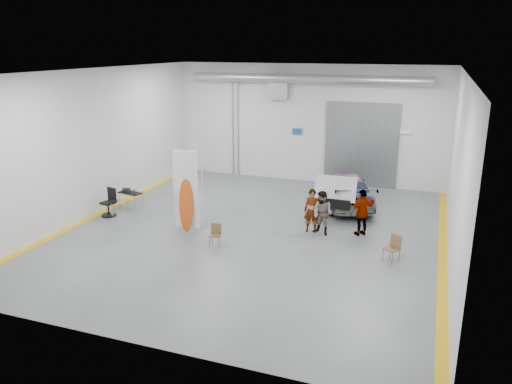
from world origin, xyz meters
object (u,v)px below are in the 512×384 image
(surfboard_display, at_px, (185,197))
(shop_stool, at_px, (114,209))
(sedan_car, at_px, (345,189))
(person_b, at_px, (322,213))
(person_c, at_px, (362,213))
(office_chair, at_px, (109,204))
(work_table, at_px, (129,192))
(folding_chair_near, at_px, (215,240))
(person_a, at_px, (312,211))
(folding_chair_far, at_px, (391,254))

(surfboard_display, height_order, shop_stool, surfboard_display)
(sedan_car, bearing_deg, person_b, 67.05)
(shop_stool, bearing_deg, person_c, 8.27)
(person_b, distance_m, office_chair, 8.91)
(shop_stool, relative_size, work_table, 0.62)
(sedan_car, bearing_deg, shop_stool, 8.58)
(folding_chair_near, bearing_deg, sedan_car, 52.50)
(person_a, relative_size, person_b, 1.00)
(person_a, distance_m, person_c, 1.87)
(surfboard_display, relative_size, shop_stool, 4.75)
(folding_chair_far, xyz_separation_m, work_table, (-11.42, 2.07, 0.38))
(sedan_car, height_order, folding_chair_near, sedan_car)
(person_a, height_order, folding_chair_far, person_a)
(sedan_car, relative_size, folding_chair_near, 6.23)
(person_b, relative_size, surfboard_display, 0.50)
(folding_chair_near, height_order, work_table, work_table)
(person_b, xyz_separation_m, folding_chair_near, (-3.30, -2.44, -0.59))
(work_table, bearing_deg, office_chair, -96.16)
(sedan_car, relative_size, shop_stool, 7.03)
(person_b, xyz_separation_m, work_table, (-8.72, 0.39, -0.18))
(person_b, relative_size, folding_chair_near, 2.11)
(person_a, height_order, folding_chair_near, person_a)
(shop_stool, bearing_deg, surfboard_display, -5.73)
(surfboard_display, xyz_separation_m, office_chair, (-3.84, 0.47, -0.85))
(folding_chair_near, bearing_deg, shop_stool, 155.50)
(folding_chair_far, height_order, work_table, folding_chair_far)
(person_b, bearing_deg, folding_chair_near, -123.13)
(person_c, bearing_deg, sedan_car, -111.08)
(person_a, distance_m, folding_chair_far, 3.68)
(person_a, bearing_deg, shop_stool, -175.44)
(surfboard_display, bearing_deg, person_b, 4.84)
(person_a, height_order, shop_stool, person_a)
(person_c, height_order, surfboard_display, surfboard_display)
(work_table, relative_size, office_chair, 0.99)
(office_chair, bearing_deg, person_a, 21.74)
(sedan_car, relative_size, person_b, 2.95)
(folding_chair_far, bearing_deg, work_table, -158.21)
(person_a, relative_size, person_c, 0.95)
(sedan_car, bearing_deg, office_chair, 7.14)
(shop_stool, bearing_deg, work_table, 97.34)
(shop_stool, bearing_deg, person_b, 6.79)
(sedan_car, distance_m, person_c, 3.74)
(sedan_car, height_order, folding_chair_far, sedan_car)
(person_c, relative_size, shop_stool, 2.53)
(folding_chair_near, height_order, shop_stool, folding_chair_near)
(person_c, distance_m, surfboard_display, 6.69)
(person_c, relative_size, folding_chair_near, 2.24)
(work_table, bearing_deg, folding_chair_far, -10.29)
(surfboard_display, distance_m, office_chair, 3.96)
(sedan_car, relative_size, folding_chair_far, 5.51)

